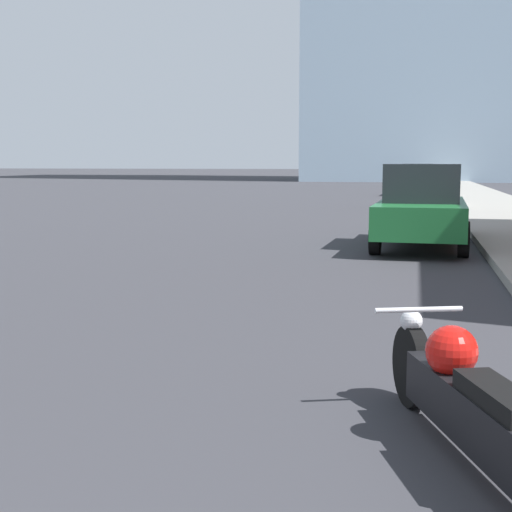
{
  "coord_description": "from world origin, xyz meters",
  "views": [
    {
      "loc": [
        2.99,
        0.55,
        1.73
      ],
      "look_at": [
        1.42,
        7.54,
        0.79
      ],
      "focal_mm": 50.0,
      "sensor_mm": 36.0,
      "label": 1
    }
  ],
  "objects": [
    {
      "name": "sidewalk",
      "position": [
        5.91,
        40.0,
        0.07
      ],
      "size": [
        3.31,
        240.0,
        0.15
      ],
      "color": "gray",
      "rests_on": "ground_plane"
    },
    {
      "name": "motorcycle",
      "position": [
        3.32,
        4.69,
        0.37
      ],
      "size": [
        1.08,
        2.49,
        0.75
      ],
      "rotation": [
        0.0,
        0.0,
        0.34
      ],
      "color": "black",
      "rests_on": "ground_plane"
    },
    {
      "name": "parked_car_green",
      "position": [
        3.11,
        15.5,
        0.85
      ],
      "size": [
        1.93,
        4.59,
        1.71
      ],
      "rotation": [
        0.0,
        0.0,
        -0.04
      ],
      "color": "#1E6B33",
      "rests_on": "ground_plane"
    },
    {
      "name": "parked_car_white",
      "position": [
        3.25,
        28.67,
        0.81
      ],
      "size": [
        2.09,
        4.35,
        1.61
      ],
      "rotation": [
        0.0,
        0.0,
        0.08
      ],
      "color": "silver",
      "rests_on": "ground_plane"
    },
    {
      "name": "parked_car_silver",
      "position": [
        3.06,
        39.32,
        0.86
      ],
      "size": [
        1.99,
        4.59,
        1.68
      ],
      "rotation": [
        0.0,
        0.0,
        -0.03
      ],
      "color": "#BCBCC1",
      "rests_on": "ground_plane"
    }
  ]
}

